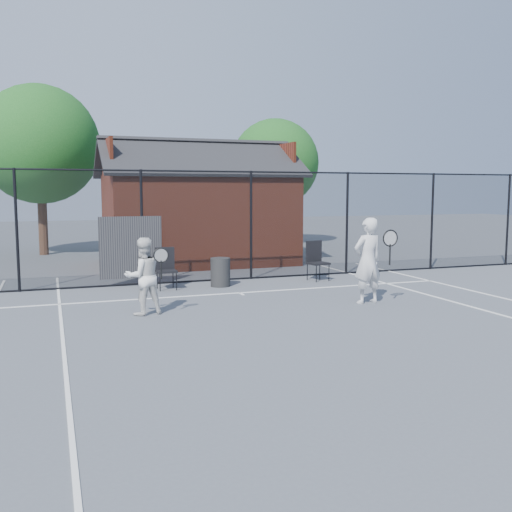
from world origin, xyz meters
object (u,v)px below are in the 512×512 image
object	(u,v)px
player_front	(368,261)
chair_right	(318,261)
player_back	(143,276)
waste_bin	(220,272)
chair_left	(166,269)
clubhouse	(198,216)

from	to	relation	value
player_front	chair_right	xyz separation A→B (m)	(0.39, 3.24, -0.41)
player_back	chair_right	bearing A→B (deg)	27.77
chair_right	waste_bin	xyz separation A→B (m)	(-2.79, 0.00, -0.16)
player_front	chair_left	distance (m)	5.00
player_back	player_front	bearing A→B (deg)	-6.10
player_back	chair_right	xyz separation A→B (m)	(5.18, 2.73, -0.24)
chair_left	clubhouse	bearing A→B (deg)	67.11
player_back	chair_left	size ratio (longest dim) A/B	1.51
chair_right	waste_bin	distance (m)	2.79
player_front	player_back	world-z (taller)	player_front
chair_right	waste_bin	world-z (taller)	chair_right
player_front	chair_right	world-z (taller)	player_front
player_front	player_back	bearing A→B (deg)	173.90
chair_left	chair_right	size ratio (longest dim) A/B	0.96
clubhouse	player_front	xyz separation A→B (m)	(1.74, -8.14, -0.66)
chair_left	chair_right	bearing A→B (deg)	-0.17
clubhouse	player_front	size ratio (longest dim) A/B	3.46
player_front	waste_bin	world-z (taller)	player_front
waste_bin	clubhouse	bearing A→B (deg)	82.39
chair_right	player_front	bearing A→B (deg)	-106.84
waste_bin	chair_right	bearing A→B (deg)	0.00
player_back	chair_left	bearing A→B (deg)	70.05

